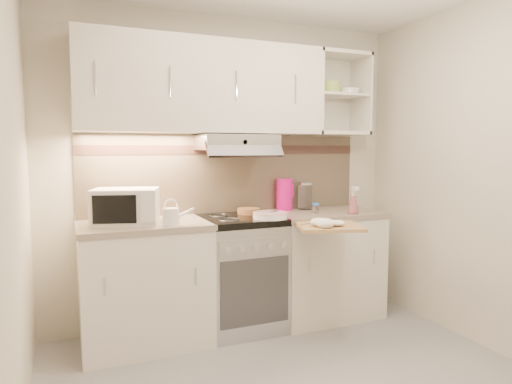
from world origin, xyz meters
TOP-DOWN VIEW (x-y plane):
  - room_shell at (0.00, 0.37)m, footprint 3.04×2.84m
  - base_cabinet_left at (-0.75, 1.10)m, footprint 0.90×0.60m
  - worktop_left at (-0.75, 1.10)m, footprint 0.92×0.62m
  - base_cabinet_right at (0.75, 1.10)m, footprint 0.90×0.60m
  - worktop_right at (0.75, 1.10)m, footprint 0.92×0.62m
  - electric_range at (0.00, 1.10)m, footprint 0.60×0.60m
  - microwave at (-0.87, 1.10)m, footprint 0.51×0.44m
  - watering_can at (-0.59, 0.88)m, footprint 0.22×0.11m
  - plate_stack at (0.17, 0.92)m, footprint 0.26×0.26m
  - bread_loaf at (0.11, 1.21)m, footprint 0.18×0.18m
  - pink_pitcher at (0.48, 1.30)m, footprint 0.15×0.14m
  - glass_jar at (0.67, 1.28)m, footprint 0.13×0.13m
  - spice_jar at (0.64, 1.04)m, footprint 0.06×0.06m
  - spray_bottle at (0.90, 0.88)m, footprint 0.09×0.09m
  - cutting_board at (0.48, 0.58)m, footprint 0.55×0.52m
  - dish_towel at (0.47, 0.53)m, footprint 0.30×0.27m

SIDE VIEW (x-z plane):
  - base_cabinet_left at x=-0.75m, z-range 0.00..0.86m
  - base_cabinet_right at x=0.75m, z-range 0.00..0.86m
  - electric_range at x=0.00m, z-range 0.00..0.90m
  - cutting_board at x=0.48m, z-range 0.86..0.88m
  - worktop_left at x=-0.75m, z-range 0.86..0.90m
  - worktop_right at x=0.75m, z-range 0.86..0.90m
  - dish_towel at x=0.47m, z-range 0.88..0.95m
  - bread_loaf at x=0.11m, z-range 0.90..0.95m
  - plate_stack at x=0.17m, z-range 0.90..0.95m
  - spice_jar at x=0.64m, z-range 0.90..0.98m
  - watering_can at x=-0.59m, z-range 0.87..1.06m
  - spray_bottle at x=0.90m, z-range 0.87..1.11m
  - glass_jar at x=0.67m, z-range 0.90..1.14m
  - microwave at x=-0.87m, z-range 0.90..1.15m
  - pink_pitcher at x=0.48m, z-range 0.90..1.17m
  - room_shell at x=0.00m, z-range 0.37..2.89m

